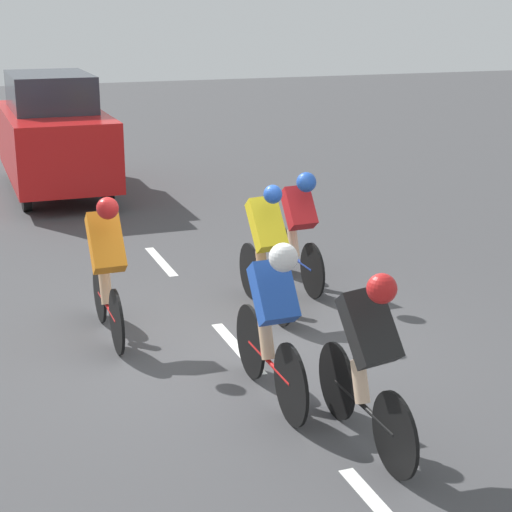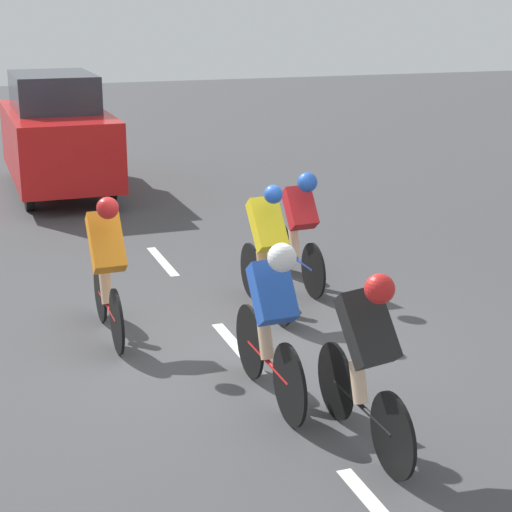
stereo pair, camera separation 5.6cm
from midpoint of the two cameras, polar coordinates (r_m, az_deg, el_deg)
name	(u,v)px [view 1 (the left image)]	position (r m, az deg, el deg)	size (l,w,h in m)	color
ground_plane	(238,348)	(8.68, -1.40, -6.17)	(60.00, 60.00, 0.00)	#424244
lane_stripe_mid	(238,348)	(8.69, -1.42, -6.12)	(0.12, 1.40, 0.01)	white
lane_stripe_far	(161,261)	(11.59, -6.50, -0.35)	(0.12, 1.40, 0.01)	white
cyclist_blue	(273,317)	(7.25, 0.91, -4.08)	(0.33, 1.68, 1.51)	black
cyclist_yellow	(266,245)	(9.40, 0.50, 0.71)	(0.35, 1.63, 1.51)	black
cyclist_orange	(107,264)	(8.77, -10.11, -0.51)	(0.33, 1.62, 1.56)	black
cyclist_red	(298,225)	(10.30, 2.69, 2.07)	(0.33, 1.69, 1.47)	black
cyclist_black	(368,354)	(6.55, 7.25, -6.53)	(0.38, 1.65, 1.52)	black
support_car	(54,134)	(16.03, -13.43, 7.92)	(1.70, 4.17, 2.14)	black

